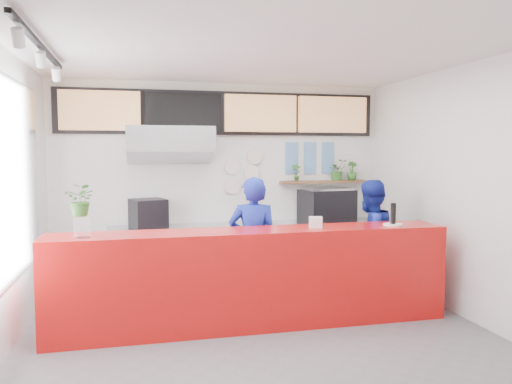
{
  "coord_description": "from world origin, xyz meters",
  "views": [
    {
      "loc": [
        -1.26,
        -4.99,
        1.97
      ],
      "look_at": [
        0.1,
        0.7,
        1.5
      ],
      "focal_mm": 35.0,
      "sensor_mm": 36.0,
      "label": 1
    }
  ],
  "objects_px": {
    "service_counter": "(254,278)",
    "staff_center": "(253,245)",
    "pepper_mill": "(393,214)",
    "staff_right": "(369,240)",
    "espresso_machine": "(327,206)",
    "panini_oven": "(148,213)"
  },
  "relations": [
    {
      "from": "service_counter",
      "to": "staff_center",
      "type": "xyz_separation_m",
      "value": [
        0.11,
        0.47,
        0.29
      ]
    },
    {
      "from": "service_counter",
      "to": "pepper_mill",
      "type": "height_order",
      "value": "pepper_mill"
    },
    {
      "from": "service_counter",
      "to": "pepper_mill",
      "type": "relative_size",
      "value": 17.95
    },
    {
      "from": "service_counter",
      "to": "staff_center",
      "type": "bearing_deg",
      "value": 77.1
    },
    {
      "from": "service_counter",
      "to": "staff_center",
      "type": "relative_size",
      "value": 2.69
    },
    {
      "from": "staff_right",
      "to": "pepper_mill",
      "type": "xyz_separation_m",
      "value": [
        -0.04,
        -0.68,
        0.44
      ]
    },
    {
      "from": "espresso_machine",
      "to": "pepper_mill",
      "type": "distance_m",
      "value": 1.85
    },
    {
      "from": "panini_oven",
      "to": "pepper_mill",
      "type": "distance_m",
      "value": 3.37
    },
    {
      "from": "panini_oven",
      "to": "staff_right",
      "type": "height_order",
      "value": "staff_right"
    },
    {
      "from": "service_counter",
      "to": "pepper_mill",
      "type": "distance_m",
      "value": 1.83
    },
    {
      "from": "pepper_mill",
      "to": "espresso_machine",
      "type": "bearing_deg",
      "value": 93.51
    },
    {
      "from": "service_counter",
      "to": "panini_oven",
      "type": "height_order",
      "value": "panini_oven"
    },
    {
      "from": "service_counter",
      "to": "staff_right",
      "type": "xyz_separation_m",
      "value": [
        1.73,
        0.63,
        0.25
      ]
    },
    {
      "from": "espresso_machine",
      "to": "pepper_mill",
      "type": "relative_size",
      "value": 3.03
    },
    {
      "from": "panini_oven",
      "to": "staff_right",
      "type": "distance_m",
      "value": 3.09
    },
    {
      "from": "staff_right",
      "to": "staff_center",
      "type": "bearing_deg",
      "value": -16.79
    },
    {
      "from": "service_counter",
      "to": "staff_right",
      "type": "relative_size",
      "value": 2.81
    },
    {
      "from": "espresso_machine",
      "to": "staff_right",
      "type": "height_order",
      "value": "staff_right"
    },
    {
      "from": "staff_center",
      "to": "service_counter",
      "type": "bearing_deg",
      "value": 94.76
    },
    {
      "from": "staff_center",
      "to": "staff_right",
      "type": "distance_m",
      "value": 1.63
    },
    {
      "from": "staff_center",
      "to": "staff_right",
      "type": "relative_size",
      "value": 1.04
    },
    {
      "from": "service_counter",
      "to": "pepper_mill",
      "type": "bearing_deg",
      "value": -1.61
    }
  ]
}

